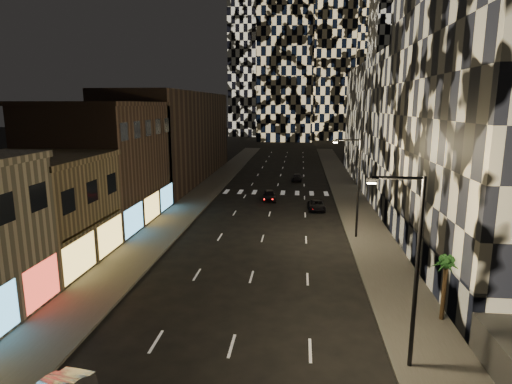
% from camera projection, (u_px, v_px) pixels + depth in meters
% --- Properties ---
extents(sidewalk_left, '(4.00, 120.00, 0.15)m').
position_uv_depth(sidewalk_left, '(206.00, 191.00, 60.90)').
color(sidewalk_left, '#47443F').
rests_on(sidewalk_left, ground).
extents(sidewalk_right, '(4.00, 120.00, 0.15)m').
position_uv_depth(sidewalk_right, '(348.00, 194.00, 58.88)').
color(sidewalk_right, '#47443F').
rests_on(sidewalk_right, ground).
extents(curb_left, '(0.20, 120.00, 0.15)m').
position_uv_depth(curb_left, '(220.00, 191.00, 60.68)').
color(curb_left, '#4C4C47').
rests_on(curb_left, ground).
extents(curb_right, '(0.20, 120.00, 0.15)m').
position_uv_depth(curb_right, '(333.00, 193.00, 59.09)').
color(curb_right, '#4C4C47').
rests_on(curb_right, ground).
extents(retail_tan, '(10.00, 10.00, 8.00)m').
position_uv_depth(retail_tan, '(32.00, 213.00, 32.56)').
color(retail_tan, '#756346').
rests_on(retail_tan, ground).
extents(retail_brown, '(10.00, 15.00, 12.00)m').
position_uv_depth(retail_brown, '(104.00, 165.00, 44.33)').
color(retail_brown, '#463228').
rests_on(retail_brown, ground).
extents(retail_filler_left, '(10.00, 40.00, 14.00)m').
position_uv_depth(retail_filler_left, '(176.00, 136.00, 69.95)').
color(retail_filler_left, '#463228').
rests_on(retail_filler_left, ground).
extents(midrise_base, '(0.60, 25.00, 3.00)m').
position_uv_depth(midrise_base, '(414.00, 243.00, 33.52)').
color(midrise_base, '#383838').
rests_on(midrise_base, ground).
extents(midrise_filler_right, '(16.00, 40.00, 18.00)m').
position_uv_depth(midrise_filler_right, '(415.00, 126.00, 62.89)').
color(midrise_filler_right, '#232326').
rests_on(midrise_filler_right, ground).
extents(streetlight_near, '(2.55, 0.25, 9.00)m').
position_uv_depth(streetlight_near, '(412.00, 260.00, 19.01)').
color(streetlight_near, black).
rests_on(streetlight_near, sidewalk_right).
extents(streetlight_far, '(2.55, 0.25, 9.00)m').
position_uv_depth(streetlight_far, '(356.00, 181.00, 38.49)').
color(streetlight_far, black).
rests_on(streetlight_far, sidewalk_right).
extents(car_dark_midlane, '(1.93, 4.13, 1.37)m').
position_uv_depth(car_dark_midlane, '(270.00, 195.00, 54.81)').
color(car_dark_midlane, black).
rests_on(car_dark_midlane, ground).
extents(car_dark_oncoming, '(1.83, 4.11, 1.17)m').
position_uv_depth(car_dark_oncoming, '(297.00, 177.00, 69.03)').
color(car_dark_oncoming, black).
rests_on(car_dark_oncoming, ground).
extents(car_dark_rightlane, '(2.07, 4.12, 1.12)m').
position_uv_depth(car_dark_rightlane, '(317.00, 206.00, 49.82)').
color(car_dark_rightlane, black).
rests_on(car_dark_rightlane, ground).
extents(palm_tree, '(1.93, 1.92, 3.79)m').
position_uv_depth(palm_tree, '(446.00, 267.00, 23.72)').
color(palm_tree, '#47331E').
rests_on(palm_tree, sidewalk_right).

